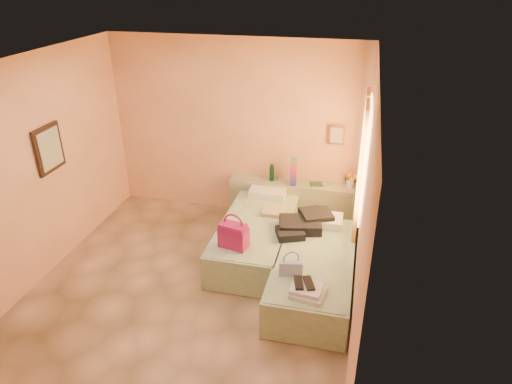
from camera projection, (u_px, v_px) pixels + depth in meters
ground at (191, 291)px, 5.79m from camera, size 4.50×4.50×0.00m
room_walls at (214, 144)px, 5.43m from camera, size 4.02×4.51×2.81m
headboard_ledge at (294, 201)px, 7.27m from camera, size 2.05×0.30×0.65m
bed_left at (256, 237)px, 6.46m from camera, size 0.90×2.00×0.50m
bed_right at (314, 273)px, 5.71m from camera, size 0.90×2.00×0.50m
water_bottle at (272, 173)px, 7.13m from camera, size 0.10×0.10×0.27m
rainbow_box at (293, 172)px, 6.96m from camera, size 0.11×0.11×0.44m
small_dish at (274, 179)px, 7.22m from camera, size 0.14×0.14×0.03m
green_book at (316, 184)px, 7.04m from camera, size 0.22×0.19×0.03m
flower_vase at (351, 178)px, 6.94m from camera, size 0.27×0.27×0.28m
magenta_handbag at (234, 235)px, 5.72m from camera, size 0.39×0.27×0.34m
khaki_garment at (275, 212)px, 6.54m from camera, size 0.36×0.29×0.06m
clothes_pile at (304, 224)px, 6.11m from camera, size 0.77×0.77×0.18m
blue_handbag at (291, 268)px, 5.25m from camera, size 0.29×0.16×0.17m
towel_stack at (308, 292)px, 4.92m from camera, size 0.39×0.35×0.10m
sandal_pair at (304, 283)px, 4.95m from camera, size 0.23×0.28×0.02m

